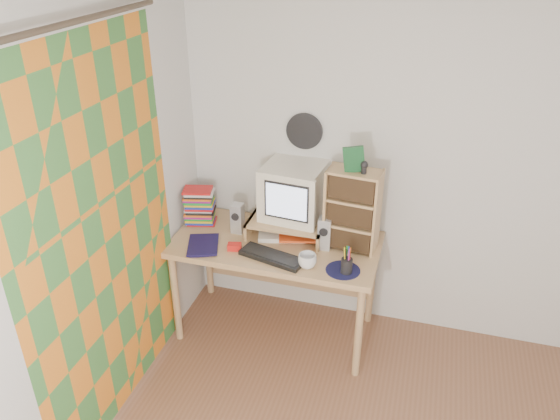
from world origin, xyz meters
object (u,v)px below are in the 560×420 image
Objects in this scene: dvd_stack at (200,205)px; diary at (188,244)px; keyboard at (272,257)px; cd_rack at (352,210)px; mug at (307,261)px; crt_monitor at (292,194)px; desk at (278,254)px.

dvd_stack is 1.16× the size of diary.
keyboard is at bearing -40.33° from dvd_stack.
dvd_stack is 0.50× the size of cd_rack.
dvd_stack is 2.40× the size of mug.
dvd_stack is at bearing -171.02° from crt_monitor.
crt_monitor is at bearing 117.95° from mug.
dvd_stack is (-0.67, -0.04, -0.16)m from crt_monitor.
keyboard is 0.58m from diary.
diary is (-0.54, -0.29, 0.16)m from desk.
crt_monitor reaches higher than mug.
desk is at bearing -125.12° from crt_monitor.
crt_monitor is 0.70× the size of cd_rack.
dvd_stack is 1.10m from cd_rack.
dvd_stack is at bearing 168.10° from keyboard.
mug is (0.87, -0.35, -0.09)m from dvd_stack.
cd_rack is 4.76× the size of mug.
dvd_stack is at bearing 158.46° from mug.
desk is at bearing 112.53° from keyboard.
crt_monitor is 1.39× the size of dvd_stack.
keyboard is (-0.04, -0.35, -0.29)m from crt_monitor.
dvd_stack is at bearing -175.87° from cd_rack.
cd_rack is (0.42, -0.08, -0.03)m from crt_monitor.
diary is at bearing -163.39° from keyboard.
keyboard is at bearing -90.37° from crt_monitor.
cd_rack is at bearing -15.96° from dvd_stack.
mug is 0.82m from diary.
crt_monitor is at bearing -10.56° from dvd_stack.
crt_monitor reaches higher than dvd_stack.
desk is 0.45m from mug.
dvd_stack reaches higher than diary.
keyboard is at bearing -81.92° from desk.
cd_rack reaches higher than desk.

